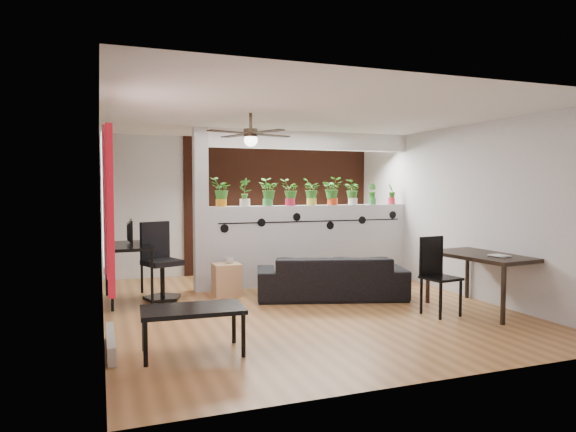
{
  "coord_description": "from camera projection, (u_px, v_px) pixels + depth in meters",
  "views": [
    {
      "loc": [
        -2.62,
        -6.61,
        1.67
      ],
      "look_at": [
        0.04,
        0.6,
        1.23
      ],
      "focal_mm": 32.0,
      "sensor_mm": 36.0,
      "label": 1
    }
  ],
  "objects": [
    {
      "name": "potted_plant_3",
      "position": [
        290.0,
        191.0,
        8.65
      ],
      "size": [
        0.26,
        0.22,
        0.45
      ],
      "color": "#C41F3E",
      "rests_on": "partition_wall"
    },
    {
      "name": "ceiling_header",
      "position": [
        312.0,
        141.0,
        8.73
      ],
      "size": [
        3.6,
        0.18,
        0.3
      ],
      "primitive_type": "cube",
      "color": "white",
      "rests_on": "room_shell"
    },
    {
      "name": "office_chair",
      "position": [
        160.0,
        266.0,
        7.52
      ],
      "size": [
        0.61,
        0.62,
        1.13
      ],
      "color": "black",
      "rests_on": "ground"
    },
    {
      "name": "corkboard",
      "position": [
        103.0,
        210.0,
        7.12
      ],
      "size": [
        0.03,
        0.6,
        0.45
      ],
      "primitive_type": "cube",
      "color": "olive",
      "rests_on": "room_shell"
    },
    {
      "name": "partition_wall",
      "position": [
        311.0,
        244.0,
        8.84
      ],
      "size": [
        3.6,
        0.18,
        1.35
      ],
      "primitive_type": "cube",
      "color": "#BCBCC1",
      "rests_on": "ground"
    },
    {
      "name": "framed_art",
      "position": [
        102.0,
        173.0,
        7.04
      ],
      "size": [
        0.03,
        0.34,
        0.44
      ],
      "color": "#8C7259",
      "rests_on": "room_shell"
    },
    {
      "name": "potted_plant_8",
      "position": [
        392.0,
        193.0,
        9.33
      ],
      "size": [
        0.23,
        0.22,
        0.37
      ],
      "color": "red",
      "rests_on": "partition_wall"
    },
    {
      "name": "potted_plant_7",
      "position": [
        372.0,
        193.0,
        9.19
      ],
      "size": [
        0.16,
        0.19,
        0.38
      ],
      "color": "#318836",
      "rests_on": "partition_wall"
    },
    {
      "name": "cube_shelf",
      "position": [
        227.0,
        280.0,
        7.86
      ],
      "size": [
        0.4,
        0.36,
        0.49
      ],
      "primitive_type": "cube",
      "rotation": [
        0.0,
        0.0,
        0.0
      ],
      "color": "tan",
      "rests_on": "ground"
    },
    {
      "name": "potted_plant_4",
      "position": [
        312.0,
        191.0,
        8.78
      ],
      "size": [
        0.28,
        0.3,
        0.46
      ],
      "color": "#CCCE48",
      "rests_on": "partition_wall"
    },
    {
      "name": "cup",
      "position": [
        230.0,
        260.0,
        7.86
      ],
      "size": [
        0.16,
        0.16,
        0.1
      ],
      "primitive_type": "imported",
      "rotation": [
        0.0,
        0.0,
        -0.38
      ],
      "color": "gray",
      "rests_on": "cube_shelf"
    },
    {
      "name": "brick_panel",
      "position": [
        283.0,
        205.0,
        10.18
      ],
      "size": [
        3.9,
        0.05,
        2.6
      ],
      "primitive_type": "cube",
      "color": "#A64B30",
      "rests_on": "ground"
    },
    {
      "name": "room_shell",
      "position": [
        300.0,
        213.0,
        7.12
      ],
      "size": [
        6.3,
        7.1,
        2.9
      ],
      "color": "#935E30",
      "rests_on": "ground"
    },
    {
      "name": "potted_plant_1",
      "position": [
        245.0,
        191.0,
        8.37
      ],
      "size": [
        0.28,
        0.24,
        0.46
      ],
      "color": "white",
      "rests_on": "partition_wall"
    },
    {
      "name": "pier_column",
      "position": [
        201.0,
        210.0,
        8.14
      ],
      "size": [
        0.22,
        0.2,
        2.6
      ],
      "primitive_type": "cube",
      "color": "#BCBCC1",
      "rests_on": "ground"
    },
    {
      "name": "computer_desk",
      "position": [
        128.0,
        250.0,
        7.42
      ],
      "size": [
        0.66,
        1.18,
        0.83
      ],
      "color": "black",
      "rests_on": "ground"
    },
    {
      "name": "vine_decal",
      "position": [
        314.0,
        221.0,
        8.72
      ],
      "size": [
        3.31,
        0.01,
        0.3
      ],
      "color": "black",
      "rests_on": "partition_wall"
    },
    {
      "name": "ceiling_fan",
      "position": [
        251.0,
        136.0,
        6.5
      ],
      "size": [
        1.19,
        1.19,
        0.43
      ],
      "color": "black",
      "rests_on": "room_shell"
    },
    {
      "name": "baseboard_heater",
      "position": [
        111.0,
        343.0,
        5.19
      ],
      "size": [
        0.08,
        1.0,
        0.18
      ],
      "primitive_type": "cube",
      "color": "beige",
      "rests_on": "ground"
    },
    {
      "name": "sofa",
      "position": [
        331.0,
        277.0,
        7.69
      ],
      "size": [
        2.25,
        1.4,
        0.61
      ],
      "primitive_type": "imported",
      "rotation": [
        0.0,
        0.0,
        2.85
      ],
      "color": "black",
      "rests_on": "ground"
    },
    {
      "name": "book",
      "position": [
        494.0,
        256.0,
        6.6
      ],
      "size": [
        0.19,
        0.25,
        0.02
      ],
      "primitive_type": "imported",
      "rotation": [
        0.0,
        0.0,
        0.04
      ],
      "color": "gray",
      "rests_on": "dining_table"
    },
    {
      "name": "window_assembly",
      "position": [
        106.0,
        203.0,
        5.1
      ],
      "size": [
        0.09,
        1.3,
        1.55
      ],
      "color": "white",
      "rests_on": "room_shell"
    },
    {
      "name": "potted_plant_2",
      "position": [
        268.0,
        191.0,
        8.51
      ],
      "size": [
        0.31,
        0.29,
        0.46
      ],
      "color": "green",
      "rests_on": "partition_wall"
    },
    {
      "name": "monitor",
      "position": [
        127.0,
        237.0,
        7.55
      ],
      "size": [
        0.34,
        0.07,
        0.19
      ],
      "primitive_type": "imported",
      "rotation": [
        0.0,
        0.0,
        1.54
      ],
      "color": "black",
      "rests_on": "computer_desk"
    },
    {
      "name": "coffee_table",
      "position": [
        193.0,
        312.0,
        5.1
      ],
      "size": [
        1.03,
        0.61,
        0.47
      ],
      "color": "black",
      "rests_on": "ground"
    },
    {
      "name": "potted_plant_6",
      "position": [
        353.0,
        191.0,
        9.06
      ],
      "size": [
        0.19,
        0.24,
        0.44
      ],
      "color": "white",
      "rests_on": "partition_wall"
    },
    {
      "name": "potted_plant_5",
      "position": [
        333.0,
        190.0,
        8.92
      ],
      "size": [
        0.32,
        0.29,
        0.49
      ],
      "color": "#D04218",
      "rests_on": "partition_wall"
    },
    {
      "name": "folding_chair",
      "position": [
        436.0,
        268.0,
        6.71
      ],
      "size": [
        0.46,
        0.46,
        1.01
      ],
      "color": "black",
      "rests_on": "ground"
    },
    {
      "name": "dining_table",
      "position": [
        484.0,
        260.0,
        6.92
      ],
      "size": [
        1.0,
        1.48,
        0.76
      ],
      "color": "black",
      "rests_on": "ground"
    },
    {
      "name": "potted_plant_0",
      "position": [
        221.0,
        191.0,
        8.24
      ],
      "size": [
        0.31,
        0.29,
        0.47
      ],
      "color": "orange",
      "rests_on": "partition_wall"
    }
  ]
}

